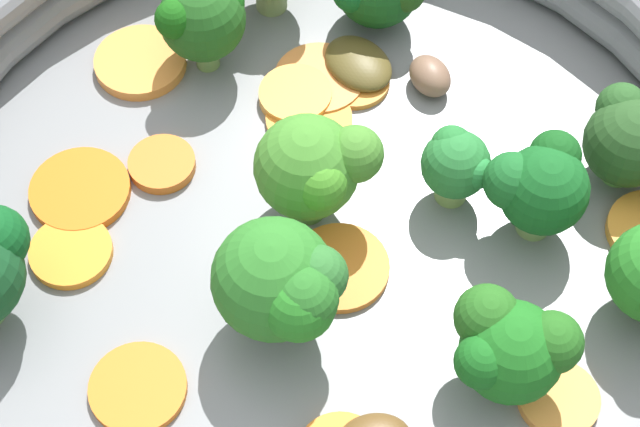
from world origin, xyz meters
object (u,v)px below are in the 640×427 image
skillet (320,244)px  carrot_slice_5 (337,269)px  carrot_slice_4 (295,96)px  broccoli_floret_10 (632,140)px  carrot_slice_0 (319,79)px  carrot_slice_3 (309,119)px  broccoli_floret_6 (283,285)px  carrot_slice_9 (162,164)px  broccoli_floret_4 (321,166)px  carrot_slice_7 (354,81)px  mushroom_piece_1 (430,76)px  carrot_slice_10 (559,399)px  carrot_slice_8 (140,62)px  mushroom_piece_0 (358,63)px  carrot_slice_11 (71,252)px  broccoli_floret_3 (205,11)px  carrot_slice_12 (80,190)px  broccoli_floret_9 (539,185)px  broccoli_floret_0 (510,347)px  carrot_slice_6 (138,388)px  broccoli_floret_1 (456,162)px

skillet → carrot_slice_5: 0.02m
carrot_slice_4 → broccoli_floret_10: (-0.10, -0.11, 0.02)m
carrot_slice_0 → carrot_slice_3: size_ratio=1.07×
carrot_slice_5 → broccoli_floret_6: bearing=118.3°
carrot_slice_9 → broccoli_floret_4: 0.08m
carrot_slice_7 → skillet: bearing=144.8°
carrot_slice_4 → mushroom_piece_1: mushroom_piece_1 is taller
carrot_slice_3 → carrot_slice_10: size_ratio=1.25×
carrot_slice_8 → mushroom_piece_1: 0.13m
carrot_slice_10 → carrot_slice_7: bearing=1.1°
carrot_slice_4 → mushroom_piece_0: (0.00, -0.03, 0.00)m
carrot_slice_10 → carrot_slice_11: same height
carrot_slice_7 → carrot_slice_9: bearing=95.3°
carrot_slice_11 → mushroom_piece_1: mushroom_piece_1 is taller
carrot_slice_0 → carrot_slice_7: 0.02m
carrot_slice_0 → broccoli_floret_3: size_ratio=0.82×
carrot_slice_12 → broccoli_floret_3: size_ratio=0.85×
mushroom_piece_0 → mushroom_piece_1: bearing=-130.1°
carrot_slice_0 → mushroom_piece_0: size_ratio=1.15×
carrot_slice_7 → carrot_slice_11: (-0.03, 0.14, 0.00)m
carrot_slice_3 → broccoli_floret_3: size_ratio=0.77×
skillet → carrot_slice_8: bearing=17.9°
carrot_slice_0 → carrot_slice_3: bearing=144.3°
broccoli_floret_9 → carrot_slice_0: bearing=24.4°
carrot_slice_0 → carrot_slice_12: (-0.01, 0.12, 0.00)m
broccoli_floret_9 → mushroom_piece_1: 0.09m
broccoli_floret_4 → broccoli_floret_0: bearing=-163.2°
carrot_slice_6 → broccoli_floret_1: size_ratio=1.01×
carrot_slice_7 → carrot_slice_12: bearing=93.2°
carrot_slice_3 → carrot_slice_12: 0.10m
carrot_slice_5 → broccoli_floret_3: size_ratio=0.81×
broccoli_floret_6 → mushroom_piece_1: 0.14m
broccoli_floret_1 → carrot_slice_5: bearing=103.8°
broccoli_floret_3 → mushroom_piece_1: 0.10m
carrot_slice_5 → carrot_slice_12: 0.12m
carrot_slice_0 → carrot_slice_3: carrot_slice_0 is taller
carrot_slice_8 → broccoli_floret_1: (-0.12, -0.10, 0.02)m
carrot_slice_10 → carrot_slice_12: (0.17, 0.14, 0.00)m
carrot_slice_0 → mushroom_piece_0: mushroom_piece_0 is taller
carrot_slice_6 → broccoli_floret_10: (0.01, -0.22, 0.02)m
skillet → carrot_slice_10: (-0.11, -0.05, 0.01)m
carrot_slice_7 → broccoli_floret_0: broccoli_floret_0 is taller
mushroom_piece_1 → broccoli_floret_10: bearing=-146.4°
carrot_slice_5 → mushroom_piece_0: (0.09, -0.05, 0.00)m
mushroom_piece_1 → carrot_slice_8: bearing=60.5°
carrot_slice_3 → broccoli_floret_1: 0.07m
carrot_slice_10 → carrot_slice_4: bearing=10.3°
broccoli_floret_10 → carrot_slice_12: bearing=68.0°
carrot_slice_8 → carrot_slice_10: carrot_slice_8 is taller
carrot_slice_12 → mushroom_piece_0: (0.01, -0.14, 0.00)m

